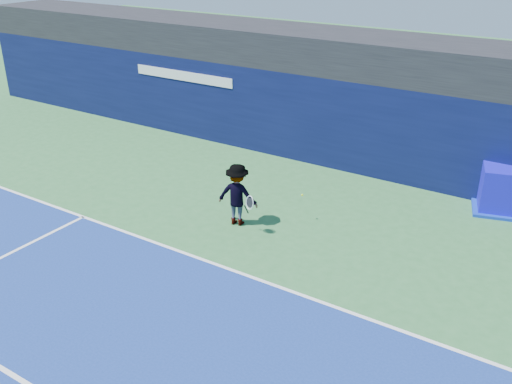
% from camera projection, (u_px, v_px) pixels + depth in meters
% --- Properties ---
extents(ground, '(80.00, 80.00, 0.00)m').
position_uv_depth(ground, '(141.00, 339.00, 11.16)').
color(ground, '#316D38').
rests_on(ground, ground).
extents(baseline, '(24.00, 0.10, 0.01)m').
position_uv_depth(baseline, '(230.00, 269.00, 13.45)').
color(baseline, white).
rests_on(baseline, ground).
extents(stadium_band, '(36.00, 3.00, 1.20)m').
position_uv_depth(stadium_band, '(379.00, 56.00, 18.45)').
color(stadium_band, black).
rests_on(stadium_band, back_wall_assembly).
extents(back_wall_assembly, '(36.00, 1.03, 3.00)m').
position_uv_depth(back_wall_assembly, '(361.00, 126.00, 18.56)').
color(back_wall_assembly, '#090E35').
rests_on(back_wall_assembly, ground).
extents(equipment_cart, '(1.69, 1.69, 1.31)m').
position_uv_depth(equipment_cart, '(501.00, 191.00, 16.07)').
color(equipment_cart, '#150EC4').
rests_on(equipment_cart, ground).
extents(tennis_player, '(1.36, 0.87, 1.73)m').
position_uv_depth(tennis_player, '(237.00, 195.00, 15.22)').
color(tennis_player, white).
rests_on(tennis_player, ground).
extents(tennis_ball, '(0.06, 0.06, 0.06)m').
position_uv_depth(tennis_ball, '(302.00, 195.00, 15.41)').
color(tennis_ball, '#CDE719').
rests_on(tennis_ball, ground).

